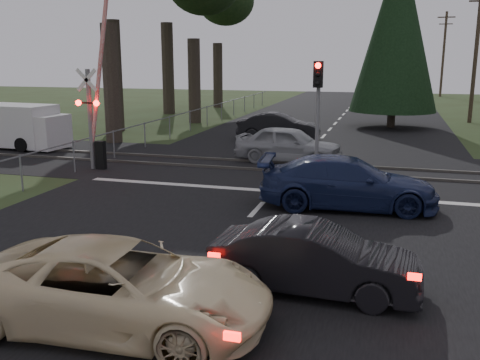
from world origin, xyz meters
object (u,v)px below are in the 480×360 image
(dark_hatchback, at_px, (315,260))
(utility_pole_far, at_px, (444,53))
(cream_coupe, at_px, (119,287))
(silver_car, at_px, (289,144))
(utility_pole_mid, at_px, (476,49))
(traffic_signal_center, at_px, (318,99))
(crossing_signal, at_px, (95,116))
(white_van, at_px, (16,126))
(dark_car_far, at_px, (279,127))
(blue_sedan, at_px, (348,183))

(dark_hatchback, bearing_deg, utility_pole_far, -4.25)
(cream_coupe, bearing_deg, silver_car, -2.40)
(utility_pole_mid, height_order, cream_coupe, utility_pole_mid)
(utility_pole_mid, bearing_deg, traffic_signal_center, -111.21)
(traffic_signal_center, bearing_deg, crossing_signal, -173.85)
(cream_coupe, xyz_separation_m, white_van, (-13.16, 14.34, 0.36))
(cream_coupe, relative_size, white_van, 0.91)
(traffic_signal_center, distance_m, utility_pole_mid, 20.82)
(traffic_signal_center, distance_m, dark_car_far, 9.10)
(crossing_signal, relative_size, utility_pole_mid, 0.77)
(blue_sedan, height_order, dark_car_far, blue_sedan)
(crossing_signal, xyz_separation_m, blue_sedan, (9.72, -2.87, -1.33))
(utility_pole_far, relative_size, white_van, 1.67)
(crossing_signal, relative_size, utility_pole_far, 0.77)
(crossing_signal, height_order, dark_car_far, crossing_signal)
(dark_hatchback, distance_m, blue_sedan, 5.92)
(utility_pole_mid, relative_size, dark_hatchback, 2.37)
(crossing_signal, height_order, utility_pole_mid, utility_pole_mid)
(traffic_signal_center, distance_m, white_van, 14.94)
(utility_pole_far, xyz_separation_m, dark_car_far, (-10.60, -36.03, -4.03))
(crossing_signal, relative_size, cream_coupe, 1.42)
(silver_car, height_order, white_van, white_van)
(traffic_signal_center, distance_m, utility_pole_far, 44.99)
(utility_pole_far, xyz_separation_m, blue_sedan, (-6.06, -48.08, -4.00))
(dark_hatchback, relative_size, blue_sedan, 0.76)
(utility_pole_far, height_order, cream_coupe, utility_pole_far)
(utility_pole_far, distance_m, dark_car_far, 37.77)
(crossing_signal, relative_size, white_van, 1.29)
(traffic_signal_center, xyz_separation_m, cream_coupe, (-1.46, -11.83, -2.12))
(utility_pole_far, relative_size, silver_car, 2.07)
(crossing_signal, bearing_deg, blue_sedan, -16.46)
(cream_coupe, height_order, dark_car_far, dark_car_far)
(cream_coupe, distance_m, dark_car_far, 20.18)
(silver_car, xyz_separation_m, blue_sedan, (2.91, -6.25, -0.01))
(blue_sedan, distance_m, white_van, 17.25)
(utility_pole_mid, xyz_separation_m, utility_pole_far, (0.00, 25.00, 0.00))
(utility_pole_mid, relative_size, cream_coupe, 1.83)
(utility_pole_far, distance_m, white_van, 47.44)
(dark_hatchback, bearing_deg, silver_car, 15.26)
(crossing_signal, xyz_separation_m, silver_car, (6.81, 3.38, -1.31))
(cream_coupe, height_order, dark_hatchback, cream_coupe)
(utility_pole_mid, distance_m, dark_car_far, 15.82)
(cream_coupe, bearing_deg, crossing_signal, 29.52)
(utility_pole_far, xyz_separation_m, white_van, (-22.12, -41.81, -3.68))
(utility_pole_mid, distance_m, blue_sedan, 24.20)
(crossing_signal, height_order, traffic_signal_center, crossing_signal)
(traffic_signal_center, bearing_deg, utility_pole_far, 80.40)
(silver_car, bearing_deg, dark_hatchback, -161.25)
(dark_car_far, height_order, white_van, white_van)
(cream_coupe, relative_size, dark_car_far, 1.16)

